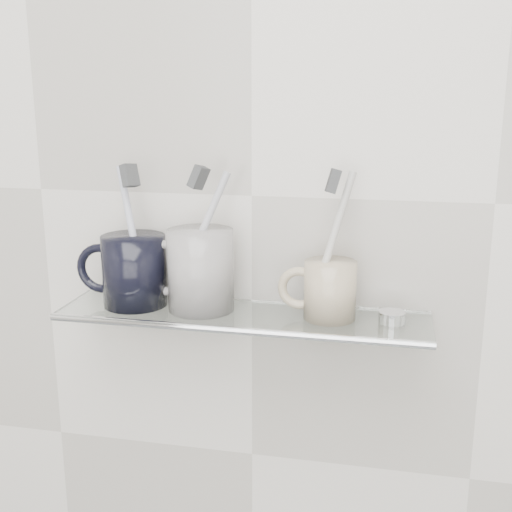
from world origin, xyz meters
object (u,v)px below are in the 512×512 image
(shelf_glass, at_px, (242,316))
(mug_right, at_px, (330,290))
(mug_center, at_px, (201,270))
(mug_left, at_px, (134,270))

(shelf_glass, height_order, mug_right, mug_right)
(shelf_glass, height_order, mug_center, mug_center)
(mug_left, xyz_separation_m, mug_center, (0.10, 0.00, 0.01))
(mug_right, bearing_deg, mug_left, 166.72)
(mug_right, bearing_deg, mug_center, 166.72)
(shelf_glass, relative_size, mug_right, 6.49)
(mug_left, distance_m, mug_center, 0.10)
(shelf_glass, bearing_deg, mug_center, 175.12)
(mug_left, bearing_deg, shelf_glass, -20.89)
(mug_center, bearing_deg, mug_left, 158.53)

